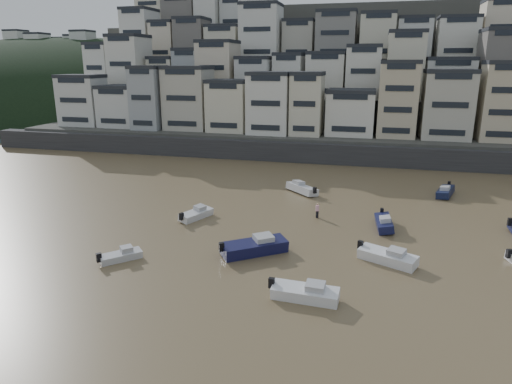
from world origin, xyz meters
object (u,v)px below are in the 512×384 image
(boat_c, at_px, (254,245))
(boat_j, at_px, (121,255))
(boat_h, at_px, (302,187))
(boat_a, at_px, (305,291))
(boat_e, at_px, (384,221))
(boat_b, at_px, (388,255))
(boat_f, at_px, (196,213))
(boat_i, at_px, (446,190))
(person_pink, at_px, (317,210))

(boat_c, height_order, boat_j, boat_c)
(boat_h, bearing_deg, boat_a, 143.23)
(boat_c, distance_m, boat_e, 15.61)
(boat_b, xyz_separation_m, boat_f, (-21.02, 6.97, -0.11))
(boat_i, relative_size, boat_j, 1.36)
(boat_a, xyz_separation_m, boat_b, (6.13, 8.42, 0.02))
(boat_f, height_order, boat_j, boat_f)
(boat_j, bearing_deg, boat_a, -56.37)
(boat_h, relative_size, person_pink, 3.32)
(boat_b, bearing_deg, boat_j, -141.73)
(boat_e, height_order, boat_h, boat_h)
(boat_i, bearing_deg, boat_e, -11.94)
(boat_h, bearing_deg, boat_f, 97.38)
(boat_b, height_order, boat_h, boat_h)
(boat_a, distance_m, boat_h, 29.42)
(boat_f, height_order, person_pink, person_pink)
(boat_b, xyz_separation_m, boat_h, (-10.94, 20.61, 0.01))
(boat_f, height_order, boat_h, boat_h)
(boat_f, bearing_deg, person_pink, -52.01)
(boat_a, bearing_deg, boat_h, 102.48)
(boat_a, distance_m, boat_e, 18.56)
(boat_b, relative_size, boat_i, 1.03)
(boat_b, bearing_deg, boat_a, -101.04)
(boat_c, distance_m, person_pink, 12.58)
(boat_i, xyz_separation_m, person_pink, (-15.57, -13.41, 0.12))
(boat_a, distance_m, boat_c, 9.45)
(boat_e, relative_size, person_pink, 3.11)
(boat_b, height_order, boat_i, boat_b)
(boat_e, xyz_separation_m, person_pink, (-7.41, 1.59, 0.13))
(boat_f, distance_m, boat_h, 16.96)
(boat_j, bearing_deg, boat_c, -25.21)
(boat_i, bearing_deg, person_pink, -32.65)
(boat_i, bearing_deg, boat_b, -1.60)
(boat_c, height_order, boat_i, boat_c)
(boat_e, distance_m, boat_j, 27.38)
(boat_a, relative_size, boat_h, 0.96)
(boat_c, xyz_separation_m, boat_i, (19.97, 25.20, -0.18))
(boat_a, xyz_separation_m, boat_c, (-5.89, 7.39, 0.17))
(boat_e, xyz_separation_m, boat_i, (8.16, 15.00, 0.01))
(boat_a, xyz_separation_m, boat_h, (-4.81, 29.03, 0.03))
(boat_b, bearing_deg, boat_c, -150.07)
(boat_a, relative_size, boat_i, 1.00)
(boat_a, distance_m, boat_b, 10.41)
(boat_i, relative_size, person_pink, 3.17)
(boat_b, xyz_separation_m, boat_i, (7.95, 24.17, -0.02))
(boat_b, xyz_separation_m, boat_e, (-0.21, 9.17, -0.04))
(boat_f, distance_m, person_pink, 13.92)
(boat_f, bearing_deg, boat_b, -86.15)
(boat_a, distance_m, boat_f, 21.41)
(boat_c, distance_m, boat_i, 32.15)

